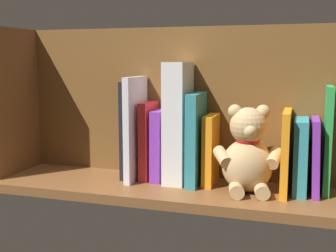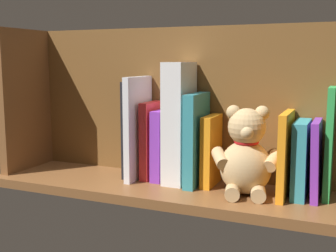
# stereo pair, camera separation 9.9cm
# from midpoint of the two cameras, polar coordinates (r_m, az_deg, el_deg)

# --- Properties ---
(ground_plane) EXTENTS (0.88, 0.24, 0.02)m
(ground_plane) POSITION_cam_midpoint_polar(r_m,az_deg,el_deg) (1.03, -2.80, -8.36)
(ground_plane) COLOR brown
(shelf_back_panel) EXTENTS (0.88, 0.02, 0.37)m
(shelf_back_panel) POSITION_cam_midpoint_polar(r_m,az_deg,el_deg) (1.08, -1.09, 3.16)
(shelf_back_panel) COLOR brown
(shelf_back_panel) RESTS_ON ground_plane
(shelf_side_divider) EXTENTS (0.02, 0.18, 0.37)m
(shelf_side_divider) POSITION_cam_midpoint_polar(r_m,az_deg,el_deg) (1.20, -22.04, 3.07)
(shelf_side_divider) COLOR brown
(shelf_side_divider) RESTS_ON ground_plane
(book_0) EXTENTS (0.01, 0.09, 0.24)m
(book_0) POSITION_cam_midpoint_polar(r_m,az_deg,el_deg) (0.98, 17.77, -1.85)
(book_0) COLOR green
(book_0) RESTS_ON ground_plane
(book_1) EXTENTS (0.02, 0.11, 0.17)m
(book_1) POSITION_cam_midpoint_polar(r_m,az_deg,el_deg) (0.97, 16.29, -3.93)
(book_1) COLOR purple
(book_1) RESTS_ON ground_plane
(book_2) EXTENTS (0.03, 0.11, 0.16)m
(book_2) POSITION_cam_midpoint_polar(r_m,az_deg,el_deg) (0.97, 14.46, -3.92)
(book_2) COLOR teal
(book_2) RESTS_ON ground_plane
(book_3) EXTENTS (0.02, 0.14, 0.18)m
(book_3) POSITION_cam_midpoint_polar(r_m,az_deg,el_deg) (0.96, 12.59, -3.42)
(book_3) COLOR orange
(book_3) RESTS_ON ground_plane
(teddy_bear) EXTENTS (0.15, 0.14, 0.19)m
(teddy_bear) POSITION_cam_midpoint_polar(r_m,az_deg,el_deg) (0.96, 7.68, -3.69)
(teddy_bear) COLOR tan
(teddy_bear) RESTS_ON ground_plane
(book_4) EXTENTS (0.02, 0.10, 0.16)m
(book_4) POSITION_cam_midpoint_polar(r_m,az_deg,el_deg) (1.01, 2.92, -3.18)
(book_4) COLOR orange
(book_4) RESTS_ON ground_plane
(book_5) EXTENTS (0.03, 0.12, 0.22)m
(book_5) POSITION_cam_midpoint_polar(r_m,az_deg,el_deg) (1.00, 0.96, -1.76)
(book_5) COLOR teal
(book_5) RESTS_ON ground_plane
(dictionary_thick_white) EXTENTS (0.05, 0.11, 0.29)m
(dictionary_thick_white) POSITION_cam_midpoint_polar(r_m,az_deg,el_deg) (1.02, -1.44, 0.39)
(dictionary_thick_white) COLOR white
(dictionary_thick_white) RESTS_ON ground_plane
(book_6) EXTENTS (0.03, 0.10, 0.17)m
(book_6) POSITION_cam_midpoint_polar(r_m,az_deg,el_deg) (1.05, -3.70, -2.55)
(book_6) COLOR purple
(book_6) RESTS_ON ground_plane
(book_7) EXTENTS (0.02, 0.09, 0.19)m
(book_7) POSITION_cam_midpoint_polar(r_m,az_deg,el_deg) (1.06, -5.29, -1.95)
(book_7) COLOR red
(book_7) RESTS_ON ground_plane
(book_8) EXTENTS (0.02, 0.13, 0.25)m
(book_8) POSITION_cam_midpoint_polar(r_m,az_deg,el_deg) (1.05, -7.02, -0.36)
(book_8) COLOR silver
(book_8) RESTS_ON ground_plane
(book_9) EXTENTS (0.02, 0.10, 0.24)m
(book_9) POSITION_cam_midpoint_polar(r_m,az_deg,el_deg) (1.08, -7.82, -0.50)
(book_9) COLOR black
(book_9) RESTS_ON ground_plane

